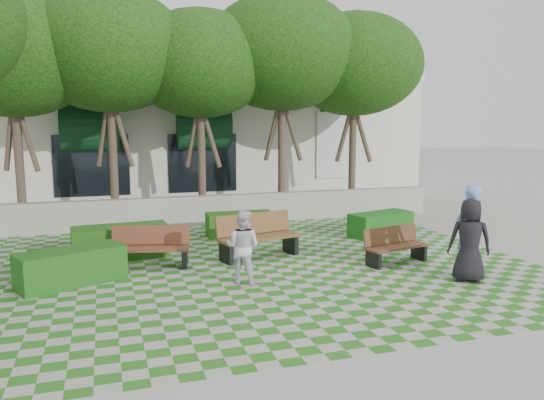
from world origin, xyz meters
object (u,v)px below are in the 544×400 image
object	(u,v)px
bench_east	(395,246)
hedge_east	(381,224)
bench_mid	(258,237)
hedge_west	(71,267)
person_dark	(470,240)
person_white	(243,247)
person_blue	(469,230)
bench_west	(150,248)
hedge_midright	(240,224)
hedge_midleft	(121,242)

from	to	relation	value
bench_east	hedge_east	distance (m)	2.91
bench_mid	hedge_west	distance (m)	4.15
person_dark	person_white	world-z (taller)	person_dark
person_blue	person_white	bearing A→B (deg)	-23.87
bench_west	hedge_midright	xyz separation A→B (m)	(2.67, 2.57, -0.11)
bench_mid	hedge_east	distance (m)	4.14
bench_west	person_dark	size ratio (longest dim) A/B	1.07
hedge_midright	person_blue	bearing A→B (deg)	-55.74
hedge_midright	bench_mid	bearing A→B (deg)	-94.62
hedge_east	hedge_midright	distance (m)	3.94
person_dark	hedge_midleft	bearing A→B (deg)	-3.36
bench_mid	hedge_midleft	world-z (taller)	bench_mid
hedge_east	hedge_west	xyz separation A→B (m)	(-7.99, -2.15, 0.02)
hedge_east	person_dark	bearing A→B (deg)	-96.22
bench_east	person_dark	xyz separation A→B (m)	(0.66, -1.67, 0.45)
hedge_west	person_white	bearing A→B (deg)	-16.17
hedge_east	person_blue	world-z (taller)	person_blue
hedge_midleft	person_white	distance (m)	3.57
bench_east	hedge_midright	distance (m)	4.71
person_dark	hedge_west	bearing A→B (deg)	12.04
hedge_midright	person_white	distance (m)	4.47
hedge_east	person_white	size ratio (longest dim) A/B	1.27
hedge_midleft	person_white	xyz separation A→B (m)	(2.23, -2.77, 0.35)
hedge_west	person_white	size ratio (longest dim) A/B	1.36
bench_west	hedge_west	bearing A→B (deg)	-139.05
bench_west	person_dark	distance (m)	6.68
person_white	hedge_east	bearing A→B (deg)	-110.14
person_dark	hedge_east	bearing A→B (deg)	-67.86
person_blue	person_white	size ratio (longest dim) A/B	1.30
hedge_east	person_white	distance (m)	5.70
bench_east	bench_mid	bearing A→B (deg)	140.13
hedge_west	person_blue	size ratio (longest dim) A/B	1.05
hedge_east	person_white	xyz separation A→B (m)	(-4.77, -3.09, 0.40)
hedge_midright	person_dark	bearing A→B (deg)	-59.72
bench_west	hedge_east	distance (m)	6.55
bench_west	hedge_midright	bearing A→B (deg)	57.32
hedge_midleft	hedge_midright	bearing A→B (deg)	25.53
hedge_midright	person_blue	distance (m)	6.32
hedge_midright	person_white	size ratio (longest dim) A/B	1.26
hedge_midleft	bench_mid	bearing A→B (deg)	-17.08
hedge_midleft	person_blue	size ratio (longest dim) A/B	1.14
bench_west	hedge_midleft	distance (m)	1.17
bench_east	person_white	xyz separation A→B (m)	(-3.63, -0.40, 0.34)
bench_west	hedge_west	distance (m)	1.78
bench_west	person_white	size ratio (longest dim) A/B	1.22
hedge_midright	bench_west	bearing A→B (deg)	-136.15
hedge_midleft	hedge_west	world-z (taller)	hedge_midleft
person_blue	person_dark	world-z (taller)	person_blue
person_blue	hedge_west	bearing A→B (deg)	-26.12
bench_east	hedge_west	size ratio (longest dim) A/B	0.82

